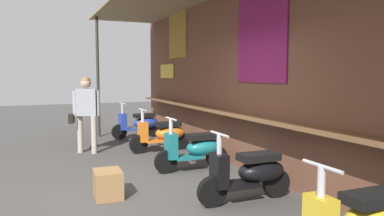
{
  "coord_description": "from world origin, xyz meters",
  "views": [
    {
      "loc": [
        5.13,
        -1.62,
        1.72
      ],
      "look_at": [
        -1.25,
        1.15,
        1.09
      ],
      "focal_mm": 34.89,
      "sensor_mm": 36.0,
      "label": 1
    }
  ],
  "objects_px": {
    "scooter_blue": "(140,124)",
    "merchandise_crate": "(108,184)",
    "scooter_black": "(251,173)",
    "scooter_orange": "(163,134)",
    "scooter_teal": "(196,148)",
    "shopper_with_handbag": "(86,107)"
  },
  "relations": [
    {
      "from": "scooter_orange",
      "to": "shopper_with_handbag",
      "type": "bearing_deg",
      "value": -19.2
    },
    {
      "from": "scooter_blue",
      "to": "merchandise_crate",
      "type": "relative_size",
      "value": 3.02
    },
    {
      "from": "scooter_teal",
      "to": "scooter_black",
      "type": "bearing_deg",
      "value": 89.15
    },
    {
      "from": "shopper_with_handbag",
      "to": "merchandise_crate",
      "type": "bearing_deg",
      "value": 12.04
    },
    {
      "from": "scooter_blue",
      "to": "scooter_black",
      "type": "xyz_separation_m",
      "value": [
        5.54,
        0.0,
        0.0
      ]
    },
    {
      "from": "scooter_blue",
      "to": "merchandise_crate",
      "type": "distance_m",
      "value": 4.95
    },
    {
      "from": "scooter_black",
      "to": "merchandise_crate",
      "type": "bearing_deg",
      "value": -27.35
    },
    {
      "from": "scooter_orange",
      "to": "scooter_black",
      "type": "height_order",
      "value": "same"
    },
    {
      "from": "scooter_blue",
      "to": "shopper_with_handbag",
      "type": "height_order",
      "value": "shopper_with_handbag"
    },
    {
      "from": "scooter_orange",
      "to": "merchandise_crate",
      "type": "xyz_separation_m",
      "value": [
        2.7,
        -1.75,
        -0.2
      ]
    },
    {
      "from": "scooter_blue",
      "to": "merchandise_crate",
      "type": "bearing_deg",
      "value": 65.27
    },
    {
      "from": "scooter_orange",
      "to": "scooter_teal",
      "type": "relative_size",
      "value": 1.0
    },
    {
      "from": "scooter_orange",
      "to": "scooter_black",
      "type": "xyz_separation_m",
      "value": [
        3.62,
        0.0,
        0.0
      ]
    },
    {
      "from": "scooter_blue",
      "to": "merchandise_crate",
      "type": "xyz_separation_m",
      "value": [
        4.63,
        -1.75,
        -0.2
      ]
    },
    {
      "from": "shopper_with_handbag",
      "to": "merchandise_crate",
      "type": "relative_size",
      "value": 3.59
    },
    {
      "from": "scooter_orange",
      "to": "scooter_black",
      "type": "distance_m",
      "value": 3.62
    },
    {
      "from": "shopper_with_handbag",
      "to": "merchandise_crate",
      "type": "xyz_separation_m",
      "value": [
        3.17,
        -0.14,
        -0.83
      ]
    },
    {
      "from": "merchandise_crate",
      "to": "scooter_orange",
      "type": "bearing_deg",
      "value": 147.06
    },
    {
      "from": "scooter_blue",
      "to": "shopper_with_handbag",
      "type": "xyz_separation_m",
      "value": [
        1.46,
        -1.61,
        0.63
      ]
    },
    {
      "from": "scooter_black",
      "to": "merchandise_crate",
      "type": "distance_m",
      "value": 1.99
    },
    {
      "from": "scooter_teal",
      "to": "shopper_with_handbag",
      "type": "height_order",
      "value": "shopper_with_handbag"
    },
    {
      "from": "scooter_teal",
      "to": "merchandise_crate",
      "type": "bearing_deg",
      "value": 26.47
    }
  ]
}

